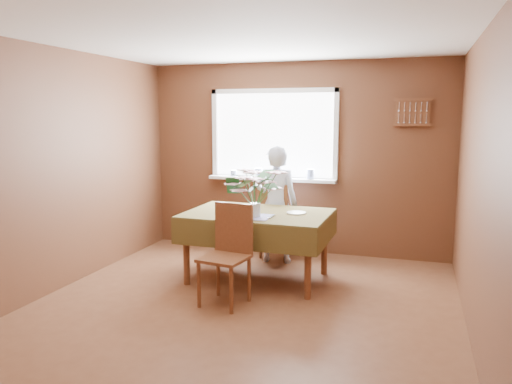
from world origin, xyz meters
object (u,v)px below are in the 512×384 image
(seated_woman, at_px, (276,204))
(flower_bouquet, at_px, (255,186))
(chair_near, at_px, (229,249))
(dining_table, at_px, (258,221))
(chair_far, at_px, (277,218))

(seated_woman, xyz_separation_m, flower_bouquet, (0.04, -0.96, 0.36))
(chair_near, xyz_separation_m, flower_bouquet, (0.11, 0.49, 0.56))
(chair_near, height_order, seated_woman, seated_woman)
(dining_table, height_order, chair_far, chair_far)
(chair_far, xyz_separation_m, flower_bouquet, (0.07, -1.09, 0.56))
(chair_near, relative_size, seated_woman, 0.66)
(dining_table, relative_size, chair_near, 1.64)
(chair_far, bearing_deg, seated_woman, 116.93)
(seated_woman, bearing_deg, dining_table, 82.06)
(flower_bouquet, bearing_deg, chair_far, 93.44)
(chair_near, bearing_deg, flower_bouquet, 85.99)
(dining_table, relative_size, flower_bouquet, 2.68)
(flower_bouquet, bearing_deg, seated_woman, 92.25)
(seated_woman, distance_m, flower_bouquet, 1.03)
(dining_table, xyz_separation_m, flower_bouquet, (0.05, -0.24, 0.42))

